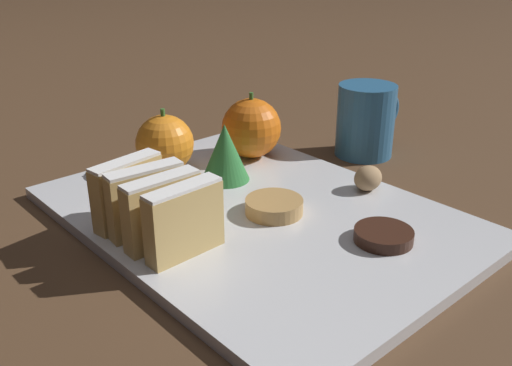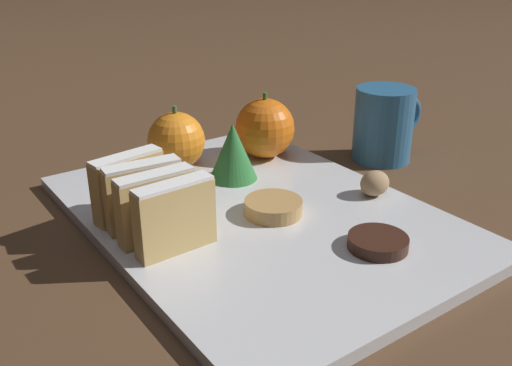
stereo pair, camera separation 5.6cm
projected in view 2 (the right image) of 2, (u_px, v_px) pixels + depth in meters
The scene contains 13 objects.
ground_plane at pixel (256, 221), 0.58m from camera, with size 6.00×6.00×0.00m, color #513823.
serving_platter at pixel (256, 215), 0.58m from camera, with size 0.31×0.42×0.01m.
stollen_slice_front at pixel (175, 217), 0.49m from camera, with size 0.07×0.02×0.06m.
stollen_slice_second at pixel (156, 206), 0.51m from camera, with size 0.07×0.02×0.06m.
stollen_slice_third at pixel (144, 195), 0.53m from camera, with size 0.07×0.03×0.06m.
stollen_slice_fourth at pixel (128, 186), 0.55m from camera, with size 0.07×0.03×0.06m.
orange_near at pixel (265, 128), 0.70m from camera, with size 0.07×0.07×0.08m.
orange_far at pixel (176, 140), 0.67m from camera, with size 0.07×0.07×0.08m.
walnut at pixel (375, 183), 0.60m from camera, with size 0.03×0.03×0.03m.
chocolate_cookie at pixel (378, 242), 0.50m from camera, with size 0.05×0.05×0.01m.
gingerbread_cookie at pixel (273, 207), 0.56m from camera, with size 0.06×0.06×0.02m.
evergreen_sprig at pixel (233, 151), 0.64m from camera, with size 0.05×0.05×0.07m.
coffee_mug at pixel (384, 124), 0.72m from camera, with size 0.11×0.07×0.09m.
Camera 2 is at (-0.30, -0.42, 0.27)m, focal length 40.00 mm.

